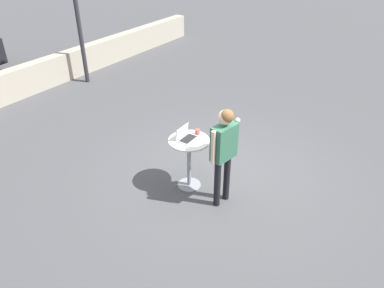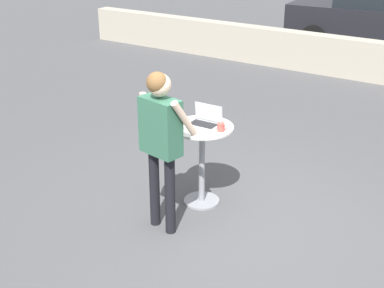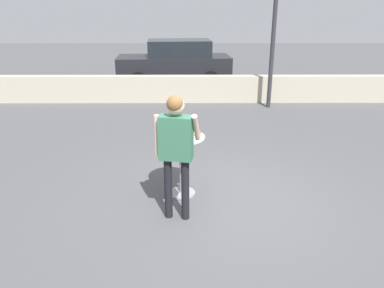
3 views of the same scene
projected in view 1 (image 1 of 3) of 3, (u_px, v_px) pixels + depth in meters
ground_plane at (221, 175)px, 7.10m from camera, size 50.00×50.00×0.00m
pavement_kerb at (16, 84)px, 9.93m from camera, size 14.95×0.35×0.80m
cafe_table at (189, 155)px, 6.49m from camera, size 0.71×0.71×0.97m
laptop at (186, 136)px, 6.33m from camera, size 0.35×0.25×0.22m
coffee_mug at (197, 132)px, 6.47m from camera, size 0.12×0.08×0.09m
standing_person at (224, 145)px, 5.86m from camera, size 0.61×0.35×1.76m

